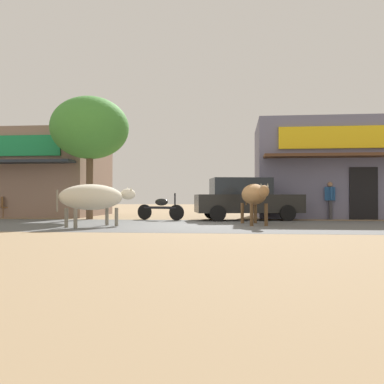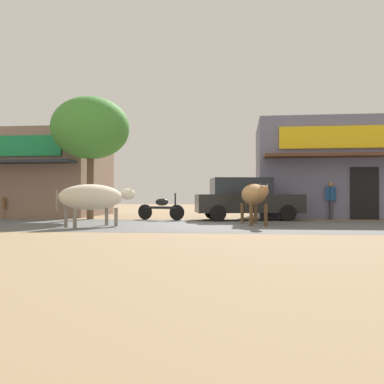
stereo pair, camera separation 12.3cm
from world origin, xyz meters
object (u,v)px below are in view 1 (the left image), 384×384
Objects in this scene: roadside_tree at (90,128)px; cow_far_dark at (254,195)px; parked_hatchback_car at (246,199)px; parked_motorcycle at (161,208)px; cafe_chair_near_tree at (4,206)px; pedestrian_by_shop at (330,198)px; cow_near_brown at (94,197)px.

cow_far_dark is at bearing -24.26° from roadside_tree.
cow_far_dark is at bearing -85.68° from parked_hatchback_car.
parked_motorcycle is 7.34m from cafe_chair_near_tree.
roadside_tree is 10.17m from pedestrian_by_shop.
parked_hatchback_car is 10.59m from cafe_chair_near_tree.
cow_near_brown is 1.60× the size of pedestrian_by_shop.
pedestrian_by_shop is 13.95m from cafe_chair_near_tree.
cow_far_dark is at bearing -36.63° from parked_motorcycle.
cafe_chair_near_tree is at bearing 137.59° from cow_near_brown.
parked_motorcycle is at bearing -170.04° from pedestrian_by_shop.
roadside_tree is at bearing -174.96° from pedestrian_by_shop.
parked_motorcycle is at bearing -175.35° from parked_hatchback_car.
cow_far_dark is (0.22, -2.89, 0.13)m from parked_hatchback_car.
parked_hatchback_car is 2.21× the size of parked_motorcycle.
parked_hatchback_car is 3.34m from parked_motorcycle.
roadside_tree is 4.44m from parked_motorcycle.
roadside_tree reaches higher than parked_hatchback_car.
parked_motorcycle is at bearing -10.10° from cafe_chair_near_tree.
cow_far_dark is (3.53, -2.62, 0.51)m from parked_motorcycle.
parked_motorcycle is 0.70× the size of cow_far_dark.
cow_near_brown is 7.97m from cafe_chair_near_tree.
cow_near_brown is 5.09m from cow_far_dark.
parked_motorcycle reaches higher than cafe_chair_near_tree.
parked_motorcycle is at bearing -6.11° from roadside_tree.
cow_far_dark is 1.84× the size of pedestrian_by_shop.
roadside_tree reaches higher than cow_near_brown.
parked_hatchback_car reaches higher than cow_far_dark.
cow_near_brown is at bearing -136.92° from parked_hatchback_car.
parked_hatchback_car reaches higher than cow_near_brown.
cow_near_brown is 9.63m from pedestrian_by_shop.
parked_hatchback_car is 2.86× the size of pedestrian_by_shop.
parked_motorcycle is 4.32m from cow_near_brown.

